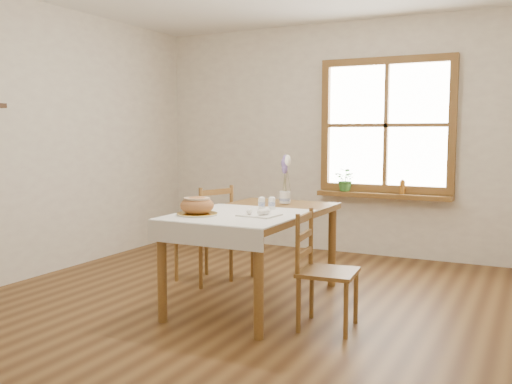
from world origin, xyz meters
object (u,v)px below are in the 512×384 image
chair_left (203,233)px  chair_right (328,270)px  bread_plate (197,214)px  flower_vase (285,198)px  dining_table (256,221)px

chair_left → chair_right: 1.61m
bread_plate → flower_vase: bearing=73.5°
dining_table → chair_right: bearing=-24.0°
dining_table → chair_left: bearing=153.4°
chair_left → chair_right: size_ratio=1.09×
chair_left → chair_right: (1.45, -0.69, -0.04)m
chair_left → flower_vase: 0.85m
dining_table → bread_plate: 0.55m
flower_vase → chair_left: bearing=-170.9°
chair_right → flower_vase: bearing=35.2°
dining_table → chair_left: (-0.72, 0.36, -0.22)m
chair_left → flower_vase: chair_left is taller
dining_table → bread_plate: bread_plate is taller
dining_table → chair_right: size_ratio=1.94×
chair_left → bread_plate: 1.02m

